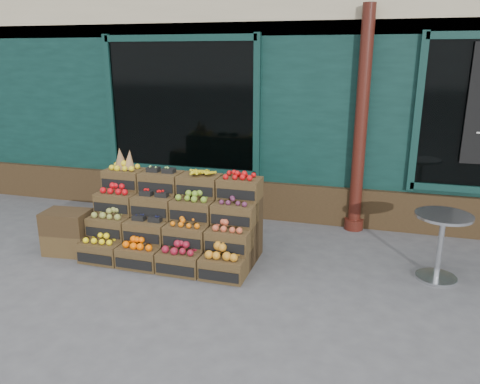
# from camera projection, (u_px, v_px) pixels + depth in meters

# --- Properties ---
(ground) EXTENTS (60.00, 60.00, 0.00)m
(ground) POSITION_uv_depth(u_px,v_px,m) (240.00, 278.00, 5.51)
(ground) COLOR #4C4C4F
(ground) RESTS_ON ground
(shop_facade) EXTENTS (12.00, 6.24, 4.80)m
(shop_facade) POSITION_uv_depth(u_px,v_px,m) (309.00, 62.00, 9.54)
(shop_facade) COLOR black
(shop_facade) RESTS_ON ground
(crate_display) EXTENTS (2.17, 1.08, 1.35)m
(crate_display) POSITION_uv_depth(u_px,v_px,m) (174.00, 225.00, 6.05)
(crate_display) COLOR #44321A
(crate_display) RESTS_ON ground
(spare_crates) EXTENTS (0.61, 0.45, 0.58)m
(spare_crates) POSITION_uv_depth(u_px,v_px,m) (68.00, 232.00, 6.16)
(spare_crates) COLOR #44321A
(spare_crates) RESTS_ON ground
(bistro_table) EXTENTS (0.64, 0.64, 0.80)m
(bistro_table) POSITION_uv_depth(u_px,v_px,m) (441.00, 239.00, 5.37)
(bistro_table) COLOR #B7BBBF
(bistro_table) RESTS_ON ground
(shopkeeper) EXTENTS (0.77, 0.64, 1.79)m
(shopkeeper) POSITION_uv_depth(u_px,v_px,m) (206.00, 150.00, 8.35)
(shopkeeper) COLOR #17511E
(shopkeeper) RESTS_ON ground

